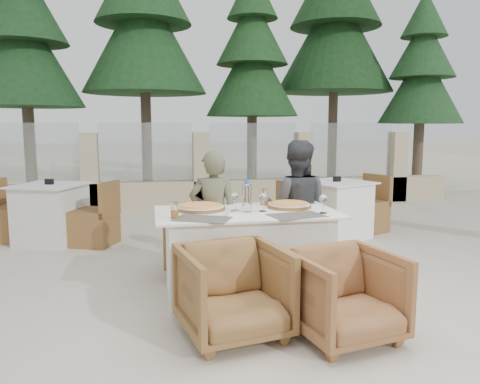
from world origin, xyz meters
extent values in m
plane|color=beige|center=(0.00, 0.00, 0.00)|extent=(80.00, 80.00, 0.00)
cube|color=beige|center=(0.00, 14.00, 0.01)|extent=(30.00, 16.00, 0.01)
cone|color=#1C411E|center=(-3.50, 7.00, 2.75)|extent=(2.42, 2.42, 5.50)
cone|color=#1D4620|center=(-1.00, 7.50, 3.25)|extent=(2.86, 2.86, 6.50)
cone|color=#1E461E|center=(1.50, 7.20, 2.50)|extent=(2.20, 2.20, 5.00)
cone|color=#1A3E1B|center=(3.80, 7.80, 3.40)|extent=(2.99, 2.99, 6.80)
cone|color=#214A23|center=(5.50, 6.50, 2.25)|extent=(1.98, 1.98, 4.50)
cube|color=#555149|center=(-0.53, -0.19, 0.77)|extent=(0.53, 0.46, 0.00)
cube|color=#555049|center=(0.27, -0.20, 0.77)|extent=(0.50, 0.39, 0.00)
cylinder|color=orange|center=(-0.50, 0.23, 0.80)|extent=(0.54, 0.54, 0.06)
cylinder|color=#D0651C|center=(0.32, 0.19, 0.80)|extent=(0.50, 0.50, 0.05)
cylinder|color=#ABC9E1|center=(-0.11, 0.06, 0.91)|extent=(0.10, 0.10, 0.28)
cylinder|color=orange|center=(-0.75, -0.12, 0.84)|extent=(0.07, 0.07, 0.13)
cylinder|color=orange|center=(0.13, 0.38, 0.85)|extent=(0.08, 0.08, 0.15)
imported|color=#8F5F34|center=(-0.41, 0.86, 0.30)|extent=(0.85, 0.86, 0.61)
imported|color=brown|center=(0.36, 0.82, 0.27)|extent=(0.76, 0.77, 0.55)
imported|color=brown|center=(-0.37, -0.72, 0.33)|extent=(0.84, 0.86, 0.67)
imported|color=brown|center=(0.41, -0.91, 0.32)|extent=(0.82, 0.83, 0.64)
imported|color=#585941|center=(-0.35, 0.50, 0.64)|extent=(0.52, 0.39, 1.29)
imported|color=#373A3C|center=(0.49, 0.53, 0.69)|extent=(0.81, 0.72, 1.38)
camera|label=1|loc=(-0.94, -3.91, 1.52)|focal=35.00mm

